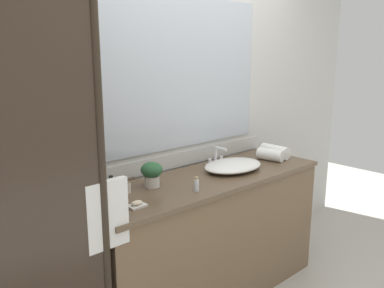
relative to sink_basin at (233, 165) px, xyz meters
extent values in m
cube|color=silver|center=(-0.25, 0.35, 0.37)|extent=(4.40, 0.05, 2.60)
cube|color=silver|center=(-0.25, 0.32, 0.02)|extent=(1.80, 0.01, 0.11)
cube|color=silver|center=(-0.25, 0.31, 0.64)|extent=(1.56, 0.01, 1.05)
cube|color=brown|center=(-0.25, 0.01, -0.50)|extent=(1.80, 0.56, 0.87)
cube|color=brown|center=(-0.25, 0.00, -0.05)|extent=(1.80, 0.58, 0.03)
cylinder|color=#2D2319|center=(-1.20, -0.27, 0.07)|extent=(0.04, 0.04, 2.00)
cube|color=#382B21|center=(-1.20, 0.02, 0.07)|extent=(0.01, 0.57, 1.96)
cylinder|color=#2D2319|center=(-1.18, -0.26, 0.18)|extent=(0.32, 0.02, 0.02)
cube|color=white|center=(-1.18, -0.26, 0.04)|extent=(0.22, 0.04, 0.34)
ellipsoid|color=white|center=(0.00, 0.00, 0.00)|extent=(0.47, 0.34, 0.06)
cube|color=silver|center=(0.00, 0.18, -0.02)|extent=(0.17, 0.04, 0.02)
cylinder|color=silver|center=(0.00, 0.18, 0.04)|extent=(0.02, 0.02, 0.12)
cylinder|color=silver|center=(0.00, 0.12, 0.10)|extent=(0.02, 0.11, 0.02)
cylinder|color=silver|center=(-0.06, 0.18, 0.01)|extent=(0.02, 0.02, 0.04)
cylinder|color=silver|center=(0.06, 0.18, 0.01)|extent=(0.02, 0.02, 0.04)
cylinder|color=beige|center=(-0.66, 0.09, 0.00)|extent=(0.10, 0.10, 0.07)
ellipsoid|color=#2C5C36|center=(-0.66, 0.09, 0.08)|extent=(0.14, 0.14, 0.10)
cube|color=silver|center=(-0.92, -0.13, -0.03)|extent=(0.10, 0.07, 0.01)
ellipsoid|color=beige|center=(-0.92, -0.13, -0.01)|extent=(0.07, 0.04, 0.02)
cylinder|color=silver|center=(-0.89, 0.19, 0.01)|extent=(0.03, 0.03, 0.09)
cylinder|color=black|center=(-0.89, 0.19, 0.06)|extent=(0.03, 0.03, 0.01)
cylinder|color=silver|center=(-0.83, 0.09, 0.00)|extent=(0.03, 0.03, 0.06)
cylinder|color=#9E895B|center=(-0.83, 0.09, 0.04)|extent=(0.02, 0.02, 0.01)
cylinder|color=silver|center=(-0.51, -0.16, 0.01)|extent=(0.03, 0.03, 0.08)
cylinder|color=#9E895B|center=(-0.51, -0.16, 0.05)|extent=(0.02, 0.02, 0.01)
cylinder|color=white|center=(0.51, 0.01, 0.02)|extent=(0.11, 0.24, 0.10)
cylinder|color=white|center=(0.40, -0.03, 0.01)|extent=(0.13, 0.21, 0.09)
camera|label=1|loc=(-2.06, -1.83, 0.78)|focal=37.15mm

